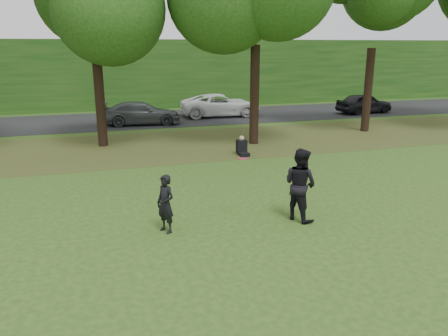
% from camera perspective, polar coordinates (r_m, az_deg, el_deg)
% --- Properties ---
extents(ground, '(120.00, 120.00, 0.00)m').
position_cam_1_polar(ground, '(9.09, 7.49, -14.80)').
color(ground, '#294816').
rests_on(ground, ground).
extents(leaf_litter, '(60.00, 7.00, 0.01)m').
position_cam_1_polar(leaf_litter, '(20.88, -7.15, 2.93)').
color(leaf_litter, '#4D3D1B').
rests_on(leaf_litter, ground).
extents(street, '(70.00, 7.00, 0.02)m').
position_cam_1_polar(street, '(28.66, -9.90, 6.32)').
color(street, black).
rests_on(street, ground).
extents(far_hedge, '(70.00, 3.00, 5.00)m').
position_cam_1_polar(far_hedge, '(34.32, -11.38, 11.96)').
color(far_hedge, '#174714').
rests_on(far_hedge, ground).
extents(player_left, '(0.60, 0.66, 1.51)m').
position_cam_1_polar(player_left, '(11.10, -7.65, -4.67)').
color(player_left, black).
rests_on(player_left, ground).
extents(player_right, '(1.09, 1.19, 1.99)m').
position_cam_1_polar(player_right, '(11.90, 9.91, -2.12)').
color(player_right, black).
rests_on(player_right, ground).
extents(parked_cars, '(37.51, 4.17, 1.46)m').
position_cam_1_polar(parked_cars, '(27.47, -12.08, 7.31)').
color(parked_cars, black).
rests_on(parked_cars, street).
extents(frisbee, '(0.38, 0.38, 0.09)m').
position_cam_1_polar(frisbee, '(11.47, 2.42, 1.26)').
color(frisbee, '#F81463').
rests_on(frisbee, ground).
extents(seated_person, '(0.42, 0.73, 0.83)m').
position_cam_1_polar(seated_person, '(18.92, 2.39, 2.65)').
color(seated_person, black).
rests_on(seated_person, ground).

